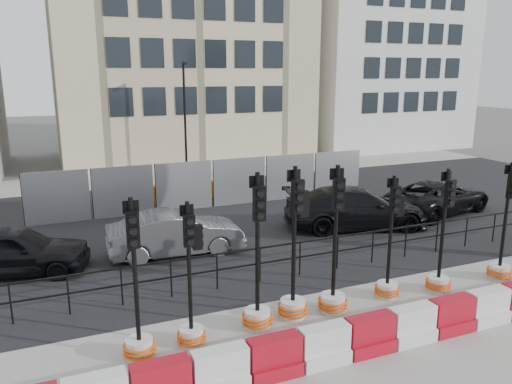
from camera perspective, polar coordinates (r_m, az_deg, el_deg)
name	(u,v)px	position (r m, az deg, el deg)	size (l,w,h in m)	color
ground	(321,293)	(13.13, 7.47, -11.35)	(120.00, 120.00, 0.00)	#51514C
sidewalk_near	(396,351)	(10.95, 15.71, -17.13)	(40.00, 6.00, 0.02)	gray
road	(229,220)	(19.10, -3.10, -3.17)	(40.00, 14.00, 0.03)	black
sidewalk_far	(173,176)	(27.50, -9.44, 1.85)	(40.00, 4.00, 0.02)	gray
building_cream	(176,14)	(33.41, -9.08, 19.41)	(15.00, 10.06, 18.00)	beige
building_white	(375,37)	(39.73, 13.47, 16.81)	(12.00, 9.06, 16.00)	silver
kerb_railing	(300,252)	(13.83, 5.06, -6.88)	(18.00, 0.04, 1.00)	black
heras_fencing	(207,187)	(21.49, -5.66, 0.52)	(14.33, 1.72, 2.00)	#979AA0
lamp_post_far	(185,118)	(26.17, -8.11, 8.43)	(0.12, 0.56, 6.00)	black
barrier_row	(391,331)	(10.91, 15.16, -15.07)	(14.65, 0.50, 0.80)	#B60E26
traffic_signal_a	(138,327)	(10.32, -13.31, -14.75)	(0.65, 0.65, 3.28)	silver
traffic_signal_b	(191,312)	(10.55, -7.40, -13.48)	(0.60, 0.60, 3.07)	silver
traffic_signal_c	(258,297)	(11.10, 0.19, -11.97)	(0.69, 0.69, 3.51)	silver
traffic_signal_d	(294,283)	(11.53, 4.36, -10.34)	(0.70, 0.70, 3.54)	silver
traffic_signal_e	(334,283)	(11.92, 8.85, -10.26)	(0.69, 0.69, 3.52)	silver
traffic_signal_f	(389,269)	(12.93, 14.94, -8.54)	(0.62, 0.62, 3.12)	silver
traffic_signal_g	(440,267)	(13.68, 20.28, -8.05)	(0.63, 0.63, 3.22)	silver
traffic_signal_h	(501,256)	(15.11, 26.23, -6.57)	(0.64, 0.64, 3.23)	silver
car_a	(13,251)	(15.44, -26.02, -6.04)	(4.34, 2.60, 1.38)	black
car_b	(176,233)	(15.56, -9.15, -4.69)	(4.19, 1.62, 1.36)	#46464A
car_c	(356,208)	(18.29, 11.34, -1.79)	(5.52, 3.36, 1.50)	black
car_d	(438,197)	(21.19, 20.12, -0.51)	(5.09, 3.17, 1.31)	black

